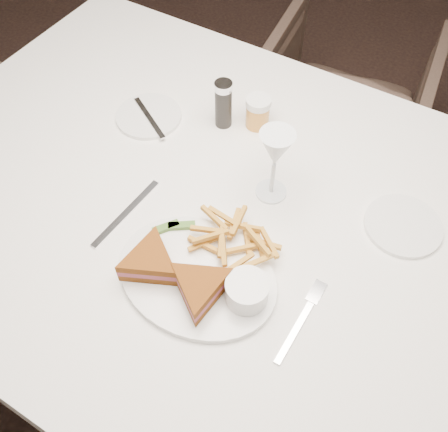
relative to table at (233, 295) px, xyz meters
name	(u,v)px	position (x,y,z in m)	size (l,w,h in m)	color
ground	(312,322)	(0.20, 0.21, -0.38)	(5.00, 5.00, 0.00)	black
table	(233,295)	(0.00, 0.00, 0.00)	(1.60, 1.06, 0.75)	white
chair_far	(344,97)	(-0.03, 0.99, -0.07)	(0.60, 0.56, 0.62)	#413128
table_setting	(222,228)	(0.01, -0.07, 0.41)	(0.80, 0.64, 0.18)	white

